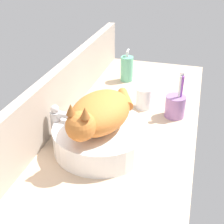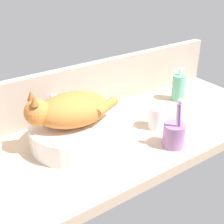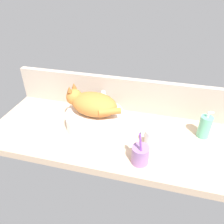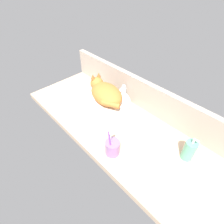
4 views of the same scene
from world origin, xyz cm
name	(u,v)px [view 1 (image 1 of 4)]	position (x,y,z in cm)	size (l,w,h in cm)	color
ground_plane	(124,131)	(0.00, 0.00, -2.00)	(139.33, 52.65, 4.00)	tan
backsplash_panel	(60,94)	(0.00, 24.53, 10.14)	(139.33, 3.60, 20.29)	#AD9E8E
sink_basin	(101,137)	(-15.04, 3.96, 4.06)	(31.12, 31.12, 8.12)	white
cat	(99,113)	(-16.40, 4.12, 13.87)	(31.61, 20.95, 14.00)	#CC7533
faucet	(59,122)	(-14.88, 18.59, 7.30)	(3.60, 11.81, 13.60)	silver
soap_dispenser	(127,69)	(41.40, 8.93, 6.06)	(6.03, 6.03, 15.19)	#60B793
toothbrush_cup	(175,106)	(12.70, -17.21, 4.62)	(7.70, 7.70, 18.68)	#996BA8
water_glass	(144,99)	(16.29, -4.36, 3.81)	(6.49, 6.49, 8.64)	white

